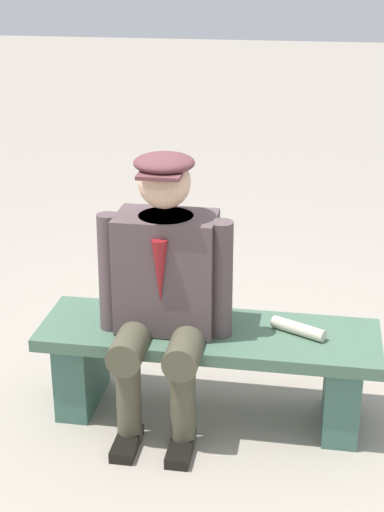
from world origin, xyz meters
name	(u,v)px	position (x,y,z in m)	size (l,w,h in m)	color
ground_plane	(208,412)	(0.00, 0.00, 0.00)	(30.00, 30.00, 0.00)	gray
bench	(208,358)	(0.00, 0.00, 0.29)	(1.52, 0.47, 0.44)	#456550
seated_man	(164,284)	(0.19, 0.06, 0.67)	(0.60, 0.58, 1.24)	#534244
rolled_magazine	(298,329)	(-0.40, -0.02, 0.46)	(0.05, 0.05, 0.25)	beige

